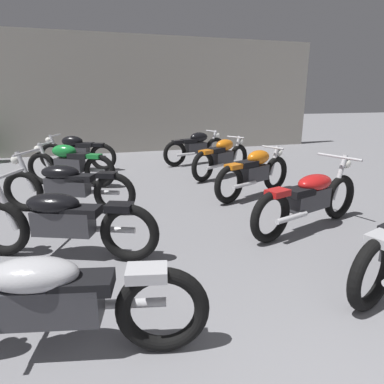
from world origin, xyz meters
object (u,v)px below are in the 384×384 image
object	(u,v)px
motorcycle_left_row_2	(62,221)
motorcycle_right_row_4	(222,157)
motorcycle_left_row_5	(77,152)
motorcycle_left_row_1	(50,300)
motorcycle_left_row_4	(69,164)
motorcycle_right_row_3	(255,172)
motorcycle_left_row_3	(67,185)
motorcycle_right_row_5	(196,147)
motorcycle_right_row_2	(310,198)

from	to	relation	value
motorcycle_left_row_2	motorcycle_right_row_4	size ratio (longest dim) A/B	1.16
motorcycle_left_row_2	motorcycle_left_row_5	bearing A→B (deg)	88.99
motorcycle_left_row_1	motorcycle_left_row_4	bearing A→B (deg)	90.38
motorcycle_left_row_1	motorcycle_right_row_3	size ratio (longest dim) A/B	1.15
motorcycle_left_row_4	motorcycle_left_row_2	bearing A→B (deg)	-89.46
motorcycle_left_row_3	motorcycle_left_row_5	world-z (taller)	motorcycle_left_row_3
motorcycle_right_row_4	motorcycle_right_row_5	size ratio (longest dim) A/B	0.91
motorcycle_right_row_3	motorcycle_right_row_4	bearing A→B (deg)	88.81
motorcycle_left_row_1	motorcycle_right_row_4	size ratio (longest dim) A/B	1.21
motorcycle_left_row_3	motorcycle_right_row_3	bearing A→B (deg)	-0.89
motorcycle_left_row_1	motorcycle_right_row_4	distance (m)	5.81
motorcycle_left_row_1	motorcycle_right_row_4	world-z (taller)	motorcycle_left_row_1
motorcycle_right_row_4	motorcycle_left_row_4	bearing A→B (deg)	176.94
motorcycle_left_row_4	motorcycle_right_row_4	size ratio (longest dim) A/B	1.00
motorcycle_right_row_3	motorcycle_right_row_5	xyz separation A→B (m)	(-0.06, 3.24, 0.00)
motorcycle_left_row_2	motorcycle_right_row_2	xyz separation A→B (m)	(3.18, -0.07, 0.00)
motorcycle_right_row_4	motorcycle_right_row_2	bearing A→B (deg)	-91.10
motorcycle_right_row_5	motorcycle_left_row_2	bearing A→B (deg)	-123.06
motorcycle_left_row_5	motorcycle_right_row_5	distance (m)	3.06
motorcycle_left_row_2	motorcycle_left_row_4	xyz separation A→B (m)	(-0.03, 3.40, 0.01)
motorcycle_left_row_2	motorcycle_left_row_3	distance (m)	1.64
motorcycle_right_row_3	motorcycle_right_row_2	bearing A→B (deg)	-91.01
motorcycle_left_row_3	motorcycle_left_row_4	bearing A→B (deg)	90.53
motorcycle_left_row_4	motorcycle_left_row_5	size ratio (longest dim) A/B	0.95
motorcycle_right_row_2	motorcycle_left_row_2	bearing A→B (deg)	178.66
motorcycle_left_row_5	motorcycle_right_row_3	distance (m)	4.60
motorcycle_left_row_2	motorcycle_right_row_5	distance (m)	5.77
motorcycle_right_row_4	motorcycle_right_row_5	world-z (taller)	same
motorcycle_left_row_4	motorcycle_right_row_5	world-z (taller)	same
motorcycle_left_row_1	motorcycle_right_row_4	bearing A→B (deg)	56.15
motorcycle_left_row_2	motorcycle_right_row_3	size ratio (longest dim) A/B	1.10
motorcycle_left_row_3	motorcycle_right_row_4	bearing A→B (deg)	26.02
motorcycle_left_row_2	motorcycle_left_row_3	size ratio (longest dim) A/B	1.01
motorcycle_right_row_5	motorcycle_left_row_4	bearing A→B (deg)	-155.78
motorcycle_left_row_1	motorcycle_right_row_5	size ratio (longest dim) A/B	1.11
motorcycle_left_row_3	motorcycle_left_row_4	xyz separation A→B (m)	(-0.02, 1.76, 0.01)
motorcycle_left_row_2	motorcycle_right_row_2	world-z (taller)	same
motorcycle_left_row_3	motorcycle_right_row_3	size ratio (longest dim) A/B	1.09
motorcycle_left_row_5	motorcycle_right_row_2	xyz separation A→B (m)	(3.09, -5.04, -0.01)
motorcycle_right_row_3	motorcycle_right_row_5	world-z (taller)	same
motorcycle_left_row_4	motorcycle_right_row_2	xyz separation A→B (m)	(3.21, -3.48, -0.01)
motorcycle_left_row_2	motorcycle_right_row_3	world-z (taller)	motorcycle_left_row_2
motorcycle_right_row_5	motorcycle_right_row_4	bearing A→B (deg)	-86.62
motorcycle_right_row_2	motorcycle_left_row_5	bearing A→B (deg)	121.51
motorcycle_left_row_1	motorcycle_right_row_5	world-z (taller)	motorcycle_left_row_1
motorcycle_left_row_3	motorcycle_right_row_4	distance (m)	3.62
motorcycle_left_row_2	motorcycle_right_row_3	xyz separation A→B (m)	(3.21, 1.59, 0.01)
motorcycle_left_row_2	motorcycle_left_row_5	distance (m)	4.97
motorcycle_left_row_5	motorcycle_left_row_1	bearing A→B (deg)	-90.75
motorcycle_left_row_5	motorcycle_left_row_3	bearing A→B (deg)	-91.78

